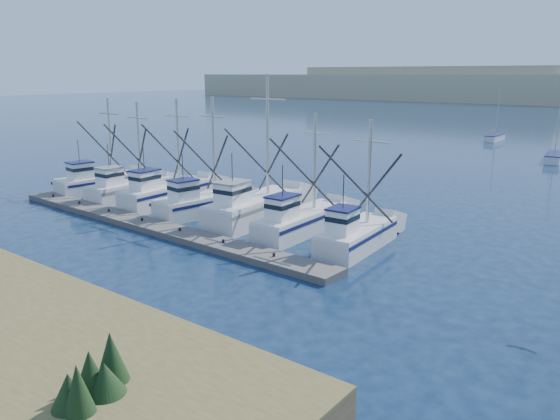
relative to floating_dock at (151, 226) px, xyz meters
name	(u,v)px	position (x,y,z in m)	size (l,w,h in m)	color
ground	(193,290)	(10.19, -5.83, -0.20)	(500.00, 500.00, 0.00)	#0B1932
floating_dock	(151,226)	(0.00, 0.00, 0.00)	(30.43, 2.03, 0.41)	#605A56
trawler_fleet	(203,202)	(-0.13, 5.06, 0.76)	(29.63, 9.14, 10.31)	silver
sailboat_near	(554,157)	(15.23, 49.18, 0.29)	(2.55, 6.85, 8.10)	silver
sailboat_far	(495,138)	(3.26, 65.99, 0.30)	(1.58, 5.84, 8.10)	silver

